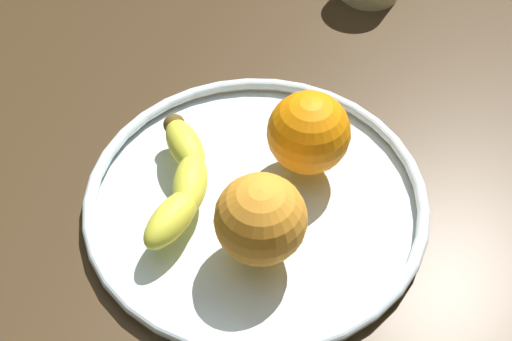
{
  "coord_description": "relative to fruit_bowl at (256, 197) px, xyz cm",
  "views": [
    {
      "loc": [
        -37.37,
        2.37,
        48.84
      ],
      "look_at": [
        0.0,
        0.0,
        4.8
      ],
      "focal_mm": 44.73,
      "sensor_mm": 36.0,
      "label": 1
    }
  ],
  "objects": [
    {
      "name": "ground_plane",
      "position": [
        0.0,
        0.0,
        -2.92
      ],
      "size": [
        111.47,
        111.47,
        4.0
      ],
      "primitive_type": "cube",
      "color": "#3E2D1A"
    },
    {
      "name": "fruit_bowl",
      "position": [
        0.0,
        0.0,
        0.0
      ],
      "size": [
        32.73,
        32.73,
        1.8
      ],
      "color": "silver",
      "rests_on": "ground_plane"
    },
    {
      "name": "banana",
      "position": [
        0.75,
        6.82,
        2.45
      ],
      "size": [
        16.77,
        7.11,
        3.14
      ],
      "rotation": [
        0.0,
        0.0,
        -0.13
      ],
      "color": "yellow",
      "rests_on": "fruit_bowl"
    },
    {
      "name": "orange_back_right",
      "position": [
        3.5,
        -5.16,
        4.85
      ],
      "size": [
        7.93,
        7.93,
        7.93
      ],
      "primitive_type": "sphere",
      "color": "orange",
      "rests_on": "fruit_bowl"
    },
    {
      "name": "orange_back_left",
      "position": [
        -6.15,
        0.14,
        4.84
      ],
      "size": [
        7.92,
        7.92,
        7.92
      ],
      "primitive_type": "sphere",
      "color": "orange",
      "rests_on": "fruit_bowl"
    }
  ]
}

